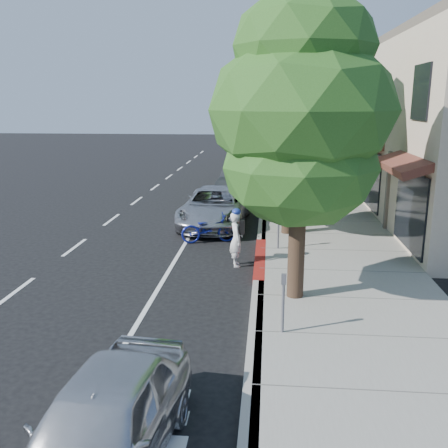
# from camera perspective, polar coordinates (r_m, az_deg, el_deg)

# --- Properties ---
(ground) EXTENTS (120.00, 120.00, 0.00)m
(ground) POSITION_cam_1_polar(r_m,az_deg,el_deg) (14.27, 4.06, -5.60)
(ground) COLOR black
(ground) RESTS_ON ground
(sidewalk) EXTENTS (4.60, 56.00, 0.15)m
(sidewalk) POSITION_cam_1_polar(r_m,az_deg,el_deg) (22.06, 10.49, 1.41)
(sidewalk) COLOR gray
(sidewalk) RESTS_ON ground
(curb) EXTENTS (0.30, 56.00, 0.15)m
(curb) POSITION_cam_1_polar(r_m,az_deg,el_deg) (21.96, 4.50, 1.55)
(curb) COLOR #9E998E
(curb) RESTS_ON ground
(curb_red_segment) EXTENTS (0.32, 4.00, 0.15)m
(curb_red_segment) POSITION_cam_1_polar(r_m,az_deg,el_deg) (15.20, 4.14, -4.08)
(curb_red_segment) COLOR maroon
(curb_red_segment) RESTS_ON ground
(storefront_building) EXTENTS (10.00, 36.00, 7.00)m
(storefront_building) POSITION_cam_1_polar(r_m,az_deg,el_deg) (32.85, 22.17, 10.70)
(storefront_building) COLOR beige
(storefront_building) RESTS_ON ground
(street_tree_0) EXTENTS (4.23, 4.23, 7.15)m
(street_tree_0) POSITION_cam_1_polar(r_m,az_deg,el_deg) (11.48, 8.83, 12.20)
(street_tree_0) COLOR black
(street_tree_0) RESTS_ON ground
(street_tree_1) EXTENTS (5.06, 5.06, 7.77)m
(street_tree_1) POSITION_cam_1_polar(r_m,az_deg,el_deg) (17.47, 7.65, 13.69)
(street_tree_1) COLOR black
(street_tree_1) RESTS_ON ground
(street_tree_2) EXTENTS (4.78, 4.78, 7.16)m
(street_tree_2) POSITION_cam_1_polar(r_m,az_deg,el_deg) (23.47, 7.03, 12.76)
(street_tree_2) COLOR black
(street_tree_2) RESTS_ON ground
(street_tree_3) EXTENTS (5.01, 5.01, 7.85)m
(street_tree_3) POSITION_cam_1_polar(r_m,az_deg,el_deg) (29.46, 6.70, 13.89)
(street_tree_3) COLOR black
(street_tree_3) RESTS_ON ground
(street_tree_4) EXTENTS (4.01, 4.01, 7.56)m
(street_tree_4) POSITION_cam_1_polar(r_m,az_deg,el_deg) (35.46, 6.47, 13.89)
(street_tree_4) COLOR black
(street_tree_4) RESTS_ON ground
(street_tree_5) EXTENTS (4.33, 4.33, 7.40)m
(street_tree_5) POSITION_cam_1_polar(r_m,az_deg,el_deg) (41.46, 6.29, 13.61)
(street_tree_5) COLOR black
(street_tree_5) RESTS_ON ground
(cyclist) EXTENTS (0.49, 0.65, 1.62)m
(cyclist) POSITION_cam_1_polar(r_m,az_deg,el_deg) (14.62, 1.42, -1.77)
(cyclist) COLOR silver
(cyclist) RESTS_ON ground
(bicycle) EXTENTS (2.02, 1.17, 1.00)m
(bicycle) POSITION_cam_1_polar(r_m,az_deg,el_deg) (17.11, -1.73, -0.50)
(bicycle) COLOR navy
(bicycle) RESTS_ON ground
(silver_suv) EXTENTS (2.62, 5.36, 1.47)m
(silver_suv) POSITION_cam_1_polar(r_m,az_deg,el_deg) (19.49, -1.03, 1.98)
(silver_suv) COLOR #B5B4BA
(silver_suv) RESTS_ON ground
(dark_sedan) EXTENTS (2.42, 5.36, 1.71)m
(dark_sedan) POSITION_cam_1_polar(r_m,az_deg,el_deg) (25.30, 2.11, 5.01)
(dark_sedan) COLOR black
(dark_sedan) RESTS_ON ground
(white_pickup) EXTENTS (2.15, 5.22, 1.51)m
(white_pickup) POSITION_cam_1_polar(r_m,az_deg,el_deg) (34.73, 2.41, 7.27)
(white_pickup) COLOR beige
(white_pickup) RESTS_ON ground
(dark_suv_far) EXTENTS (1.93, 4.69, 1.59)m
(dark_suv_far) POSITION_cam_1_polar(r_m,az_deg,el_deg) (37.94, 4.10, 7.87)
(dark_suv_far) COLOR black
(dark_suv_far) RESTS_ON ground
(near_car_a) EXTENTS (1.99, 4.13, 1.36)m
(near_car_a) POSITION_cam_1_polar(r_m,az_deg,el_deg) (7.12, -13.69, -21.48)
(near_car_a) COLOR silver
(near_car_a) RESTS_ON ground
(pedestrian) EXTENTS (1.06, 1.04, 1.73)m
(pedestrian) POSITION_cam_1_polar(r_m,az_deg,el_deg) (21.16, 8.20, 3.56)
(pedestrian) COLOR black
(pedestrian) RESTS_ON sidewalk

